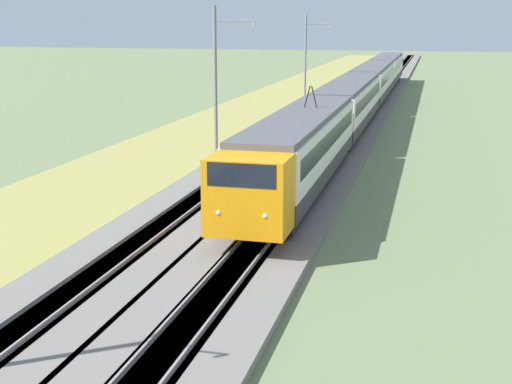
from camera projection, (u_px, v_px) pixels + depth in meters
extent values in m
cube|color=slate|center=(293.00, 130.00, 53.53)|extent=(240.00, 4.40, 0.30)
cube|color=slate|center=(349.00, 132.00, 52.54)|extent=(240.00, 4.40, 0.30)
cube|color=#4C4238|center=(293.00, 130.00, 53.53)|extent=(240.00, 1.57, 0.30)
cube|color=gray|center=(286.00, 127.00, 53.61)|extent=(240.00, 0.07, 0.15)
cube|color=gray|center=(300.00, 128.00, 53.35)|extent=(240.00, 0.07, 0.15)
cube|color=#4C4238|center=(349.00, 132.00, 52.54)|extent=(240.00, 1.57, 0.30)
cube|color=gray|center=(342.00, 129.00, 52.61)|extent=(240.00, 0.07, 0.15)
cube|color=gray|center=(356.00, 130.00, 52.36)|extent=(240.00, 0.07, 0.15)
cube|color=#99934C|center=(216.00, 129.00, 54.99)|extent=(240.00, 8.56, 0.12)
cube|color=orange|center=(249.00, 195.00, 24.60)|extent=(2.06, 2.83, 2.68)
cube|color=black|center=(247.00, 171.00, 24.10)|extent=(1.48, 2.36, 0.80)
sphere|color=#F2EAC6|center=(219.00, 213.00, 23.97)|extent=(0.20, 0.20, 0.20)
sphere|color=#F2EAC6|center=(265.00, 216.00, 23.59)|extent=(0.20, 0.20, 0.20)
cube|color=#2D2D33|center=(300.00, 168.00, 33.91)|extent=(17.21, 2.94, 0.75)
cube|color=silver|center=(301.00, 140.00, 33.59)|extent=(17.21, 2.94, 1.93)
cube|color=black|center=(301.00, 136.00, 33.56)|extent=(15.83, 2.96, 0.81)
cube|color=#515156|center=(301.00, 117.00, 33.34)|extent=(17.21, 2.71, 0.25)
cube|color=black|center=(300.00, 181.00, 34.06)|extent=(16.35, 2.50, 0.55)
cylinder|color=black|center=(254.00, 213.00, 27.74)|extent=(0.86, 0.12, 0.86)
cylinder|color=black|center=(281.00, 215.00, 27.49)|extent=(0.86, 0.12, 0.86)
cube|color=#2D2D33|center=(348.00, 117.00, 51.67)|extent=(19.27, 2.94, 0.75)
cube|color=silver|center=(349.00, 98.00, 51.36)|extent=(19.27, 2.94, 1.93)
cube|color=black|center=(349.00, 96.00, 51.32)|extent=(17.73, 2.96, 0.81)
cube|color=#515156|center=(349.00, 83.00, 51.10)|extent=(19.27, 2.71, 0.25)
cube|color=black|center=(348.00, 126.00, 51.82)|extent=(18.31, 2.50, 0.55)
cube|color=#2D2D33|center=(373.00, 91.00, 70.40)|extent=(19.27, 2.94, 0.75)
cube|color=silver|center=(373.00, 77.00, 70.09)|extent=(19.27, 2.94, 1.93)
cube|color=black|center=(373.00, 76.00, 70.05)|extent=(17.73, 2.96, 0.81)
cube|color=#515156|center=(374.00, 66.00, 69.83)|extent=(19.27, 2.71, 0.25)
cube|color=black|center=(372.00, 98.00, 70.56)|extent=(18.31, 2.50, 0.55)
cube|color=#2D2D33|center=(387.00, 76.00, 89.13)|extent=(19.27, 2.94, 0.75)
cube|color=silver|center=(387.00, 65.00, 88.82)|extent=(19.27, 2.94, 1.93)
cube|color=black|center=(387.00, 64.00, 88.78)|extent=(17.73, 2.96, 0.81)
cube|color=#515156|center=(388.00, 56.00, 88.56)|extent=(19.27, 2.71, 0.25)
cube|color=black|center=(386.00, 81.00, 89.29)|extent=(18.31, 2.50, 0.55)
cylinder|color=black|center=(307.00, 97.00, 35.65)|extent=(0.06, 0.33, 1.08)
cylinder|color=black|center=(314.00, 97.00, 35.57)|extent=(0.06, 0.33, 1.08)
cube|color=black|center=(268.00, 236.00, 27.82)|extent=(0.10, 0.10, 0.00)
cylinder|color=slate|center=(215.00, 82.00, 43.23)|extent=(0.22, 0.22, 9.08)
cylinder|color=slate|center=(234.00, 21.00, 42.09)|extent=(0.08, 2.40, 0.08)
cylinder|color=#B2ADA8|center=(254.00, 24.00, 41.85)|extent=(0.10, 0.10, 0.30)
cylinder|color=slate|center=(305.00, 59.00, 72.22)|extent=(0.22, 0.22, 8.71)
cylinder|color=slate|center=(318.00, 24.00, 71.12)|extent=(0.08, 2.40, 0.08)
cylinder|color=#B2ADA8|center=(330.00, 26.00, 70.89)|extent=(0.10, 0.10, 0.30)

